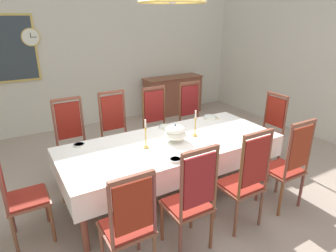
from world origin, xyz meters
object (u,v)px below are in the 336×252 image
object	(u,v)px
chair_south_d	(288,164)
bowl_far_right	(79,145)
chandelier	(172,1)
chair_north_d	(193,117)
framed_painting	(5,49)
candlestick_west	(146,136)
chair_head_east	(268,128)
bowl_far_left	(175,160)
chair_north_b	(117,132)
dining_table	(172,146)
sideboard	(173,95)
chair_south_a	(129,224)
soup_tureen	(175,133)
spoon_secondary	(172,126)
chair_south_b	(191,199)
chair_head_west	(20,195)
chair_south_c	(245,179)
mounted_clock	(31,37)
chair_north_a	(73,141)
bowl_near_left	(210,117)
chair_north_c	(157,124)
spoon_primary	(215,116)
bowl_near_right	(166,127)
candlestick_east	(195,126)

from	to	relation	value
chair_south_d	bowl_far_right	bearing A→B (deg)	145.07
chandelier	chair_north_d	bearing A→B (deg)	43.91
framed_painting	candlestick_west	bearing A→B (deg)	-68.97
chair_head_east	bowl_far_left	world-z (taller)	chair_head_east
chair_north_b	chair_south_d	xyz separation A→B (m)	(1.42, -2.01, -0.01)
dining_table	framed_painting	xyz separation A→B (m)	(-1.60, 3.19, 1.03)
sideboard	chair_south_a	bearing A→B (deg)	54.09
soup_tureen	spoon_secondary	world-z (taller)	soup_tureen
chair_south_b	chair_head_west	xyz separation A→B (m)	(-1.44, 1.00, -0.04)
chair_south_c	chair_north_d	xyz separation A→B (m)	(0.71, 2.01, 0.00)
chair_south_c	mounted_clock	distance (m)	4.62
chair_north_a	bowl_near_left	distance (m)	2.10
bowl_near_left	chair_north_a	bearing A→B (deg)	164.89
chair_north_c	spoon_secondary	world-z (taller)	chair_north_c
soup_tureen	bowl_far_right	distance (m)	1.23
framed_painting	soup_tureen	bearing A→B (deg)	-62.65
dining_table	chair_head_west	distance (m)	1.83
chair_north_a	chair_south_c	size ratio (longest dim) A/B	1.01
chair_south_c	spoon_primary	world-z (taller)	chair_south_c
chair_north_c	chair_south_d	distance (m)	2.13
sideboard	chair_north_d	bearing A→B (deg)	68.38
bowl_near_right	chair_north_d	bearing A→B (deg)	32.28
bowl_near_left	spoon_primary	size ratio (longest dim) A/B	1.12
chair_head_west	bowl_near_right	size ratio (longest dim) A/B	5.47
mounted_clock	dining_table	bearing A→B (deg)	-70.29
dining_table	chair_south_a	bearing A→B (deg)	-136.20
chair_head_east	chandelier	world-z (taller)	chandelier
bowl_far_right	chair_north_c	bearing A→B (deg)	20.58
soup_tureen	sideboard	xyz separation A→B (m)	(1.76, 2.94, -0.41)
chair_south_b	bowl_near_right	world-z (taller)	chair_south_b
chair_north_b	chair_head_west	xyz separation A→B (m)	(-1.44, -1.00, -0.05)
candlestick_west	sideboard	xyz separation A→B (m)	(2.18, 2.94, -0.45)
chair_north_a	framed_painting	bearing A→B (deg)	-75.74
chair_north_c	mounted_clock	distance (m)	2.93
chair_south_b	chair_north_d	world-z (taller)	chair_north_d
chair_north_a	spoon_primary	distance (m)	2.23
spoon_secondary	mounted_clock	bearing A→B (deg)	115.13
chair_north_d	bowl_near_left	size ratio (longest dim) A/B	6.21
chair_south_a	chair_north_c	world-z (taller)	chair_north_c
chair_north_a	bowl_near_left	xyz separation A→B (m)	(2.02, -0.55, 0.17)
chair_north_a	sideboard	distance (m)	3.45
candlestick_east	chair_south_b	bearing A→B (deg)	-126.81
chair_north_c	sideboard	bearing A→B (deg)	-127.33
chair_south_a	bowl_far_left	bearing A→B (deg)	32.73
candlestick_east	candlestick_west	bearing A→B (deg)	180.00
chair_south_b	chair_south_c	distance (m)	0.71
chair_south_d	bowl_near_right	world-z (taller)	chair_south_d
chair_north_d	bowl_near_left	xyz separation A→B (m)	(-0.06, -0.55, 0.17)
chair_south_d	bowl_far_right	xyz separation A→B (m)	(-2.12, 1.48, 0.17)
chair_head_west	spoon_primary	size ratio (longest dim) A/B	6.11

